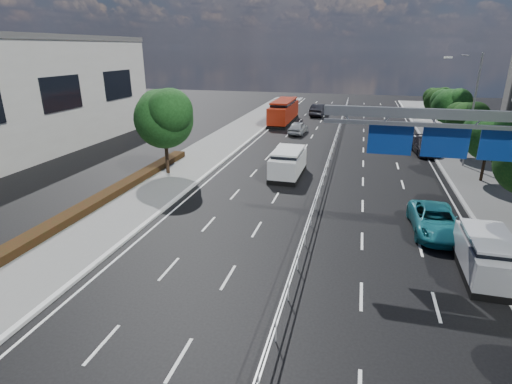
% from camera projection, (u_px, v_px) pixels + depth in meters
% --- Properties ---
extents(ground, '(160.00, 160.00, 0.00)m').
position_uv_depth(ground, '(265.00, 377.00, 12.06)').
color(ground, black).
rests_on(ground, ground).
extents(kerb_near, '(0.25, 140.00, 0.15)m').
position_uv_depth(kerb_near, '(18.00, 326.00, 14.15)').
color(kerb_near, silver).
rests_on(kerb_near, ground).
extents(median_fence, '(0.05, 85.00, 1.02)m').
position_uv_depth(median_fence, '(328.00, 163.00, 32.37)').
color(median_fence, silver).
rests_on(median_fence, ground).
extents(hedge_near, '(1.00, 36.00, 0.44)m').
position_uv_depth(hedge_near, '(25.00, 242.00, 19.60)').
color(hedge_near, black).
rests_on(hedge_near, sidewalk_near).
extents(overhead_gantry, '(10.24, 0.38, 7.45)m').
position_uv_depth(overhead_gantry, '(465.00, 137.00, 17.72)').
color(overhead_gantry, gray).
rests_on(overhead_gantry, ground).
extents(streetlight_far, '(2.78, 2.40, 9.00)m').
position_uv_depth(streetlight_far, '(470.00, 103.00, 31.50)').
color(streetlight_far, gray).
rests_on(streetlight_far, ground).
extents(near_tree_back, '(4.84, 4.51, 6.69)m').
position_uv_depth(near_tree_back, '(164.00, 115.00, 29.64)').
color(near_tree_back, black).
rests_on(near_tree_back, ground).
extents(far_tree_e, '(3.63, 3.38, 5.13)m').
position_uv_depth(far_tree_e, '(491.00, 135.00, 28.23)').
color(far_tree_e, black).
rests_on(far_tree_e, ground).
extents(far_tree_f, '(3.52, 3.28, 5.02)m').
position_uv_depth(far_tree_f, '(466.00, 118.00, 35.08)').
color(far_tree_f, black).
rests_on(far_tree_f, ground).
extents(far_tree_g, '(3.96, 3.69, 5.45)m').
position_uv_depth(far_tree_g, '(450.00, 104.00, 41.81)').
color(far_tree_g, black).
rests_on(far_tree_g, ground).
extents(far_tree_h, '(3.41, 3.18, 4.91)m').
position_uv_depth(far_tree_h, '(438.00, 99.00, 48.76)').
color(far_tree_h, black).
rests_on(far_tree_h, ground).
extents(white_minivan, '(2.24, 4.96, 2.13)m').
position_uv_depth(white_minivan, '(288.00, 163.00, 30.48)').
color(white_minivan, black).
rests_on(white_minivan, ground).
extents(red_bus, '(2.45, 9.97, 2.97)m').
position_uv_depth(red_bus, '(284.00, 111.00, 52.13)').
color(red_bus, black).
rests_on(red_bus, ground).
extents(near_car_silver, '(2.01, 4.32, 1.43)m').
position_uv_depth(near_car_silver, '(298.00, 128.00, 45.73)').
color(near_car_silver, '#96999D').
rests_on(near_car_silver, ground).
extents(near_car_dark, '(2.28, 5.22, 1.67)m').
position_uv_depth(near_car_dark, '(319.00, 110.00, 57.91)').
color(near_car_dark, black).
rests_on(near_car_dark, ground).
extents(silver_minivan, '(1.98, 4.54, 1.87)m').
position_uv_depth(silver_minivan, '(487.00, 255.00, 17.21)').
color(silver_minivan, black).
rests_on(silver_minivan, ground).
extents(parked_car_teal, '(2.47, 5.06, 1.39)m').
position_uv_depth(parked_car_teal, '(435.00, 221.00, 21.23)').
color(parked_car_teal, '#1C727E').
rests_on(parked_car_teal, ground).
extents(parked_car_dark, '(2.57, 5.13, 1.43)m').
position_uv_depth(parked_car_dark, '(425.00, 146.00, 37.19)').
color(parked_car_dark, black).
rests_on(parked_car_dark, ground).
extents(pedestrian_b, '(0.91, 0.73, 1.81)m').
position_uv_depth(pedestrian_b, '(500.00, 158.00, 32.02)').
color(pedestrian_b, gray).
rests_on(pedestrian_b, sidewalk_far).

